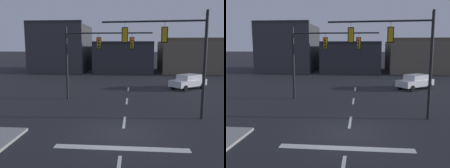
% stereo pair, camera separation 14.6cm
% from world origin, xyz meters
% --- Properties ---
extents(ground_plane, '(400.00, 400.00, 0.00)m').
position_xyz_m(ground_plane, '(0.00, 0.00, 0.00)').
color(ground_plane, '#232328').
extents(stop_bar_paint, '(6.40, 0.50, 0.01)m').
position_xyz_m(stop_bar_paint, '(0.00, -2.00, 0.00)').
color(stop_bar_paint, silver).
rests_on(stop_bar_paint, ground).
extents(lane_centreline, '(0.16, 26.40, 0.01)m').
position_xyz_m(lane_centreline, '(0.00, 2.00, 0.00)').
color(lane_centreline, silver).
rests_on(lane_centreline, ground).
extents(signal_mast_near_side, '(6.76, 0.76, 7.01)m').
position_xyz_m(signal_mast_near_side, '(3.16, 3.32, 4.66)').
color(signal_mast_near_side, black).
rests_on(signal_mast_near_side, ground).
extents(signal_mast_far_side, '(7.58, 0.36, 6.47)m').
position_xyz_m(signal_mast_far_side, '(-3.13, 8.43, 4.37)').
color(signal_mast_far_side, black).
rests_on(signal_mast_far_side, ground).
extents(car_lot_nearside, '(4.55, 4.17, 1.61)m').
position_xyz_m(car_lot_nearside, '(6.69, 14.85, 0.86)').
color(car_lot_nearside, silver).
rests_on(car_lot_nearside, ground).
extents(building_row, '(58.62, 13.10, 9.10)m').
position_xyz_m(building_row, '(8.37, 33.89, 3.13)').
color(building_row, '#38383D').
rests_on(building_row, ground).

